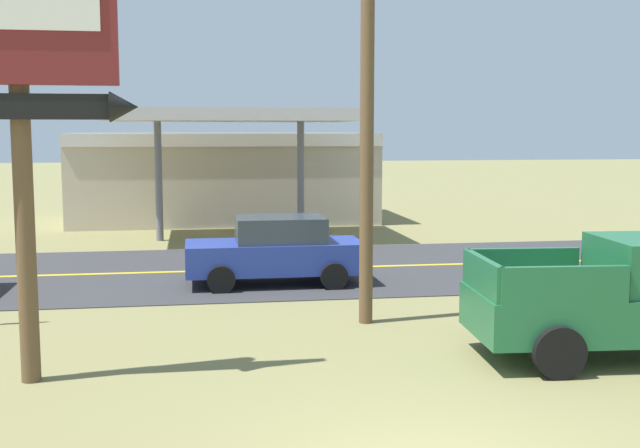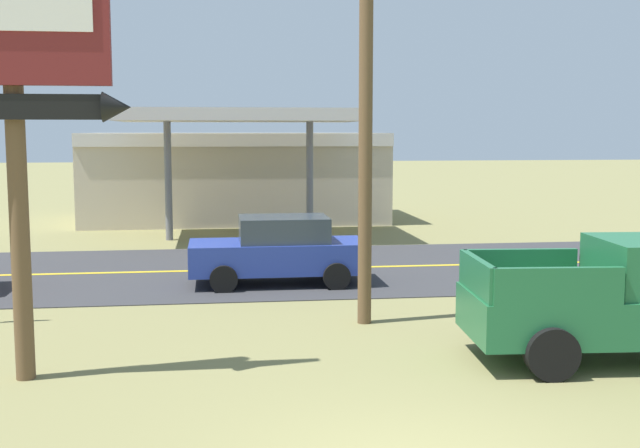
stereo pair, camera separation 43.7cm
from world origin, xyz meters
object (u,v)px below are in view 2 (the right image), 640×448
at_px(gas_station, 236,174).
at_px(pickup_green_parked_on_lawn, 634,301).
at_px(utility_pole, 366,86).
at_px(car_blue_near_lane, 279,250).
at_px(motel_sign, 15,60).

distance_m(gas_station, pickup_green_parked_on_lawn, 21.84).
xyz_separation_m(utility_pole, gas_station, (-1.98, 18.04, -2.57)).
distance_m(utility_pole, gas_station, 18.33).
xyz_separation_m(gas_station, car_blue_near_lane, (0.67, -13.94, -1.11)).
height_order(utility_pole, gas_station, utility_pole).
bearing_deg(motel_sign, car_blue_near_lane, 58.54).
bearing_deg(gas_station, car_blue_near_lane, -87.26).
xyz_separation_m(motel_sign, gas_station, (3.61, 20.92, -2.72)).
height_order(utility_pole, pickup_green_parked_on_lawn, utility_pole).
bearing_deg(car_blue_near_lane, utility_pole, -72.27).
height_order(gas_station, pickup_green_parked_on_lawn, gas_station).
bearing_deg(gas_station, pickup_green_parked_on_lawn, -74.57).
relative_size(gas_station, pickup_green_parked_on_lawn, 2.25).
relative_size(motel_sign, car_blue_near_lane, 1.62).
relative_size(gas_station, car_blue_near_lane, 2.86).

